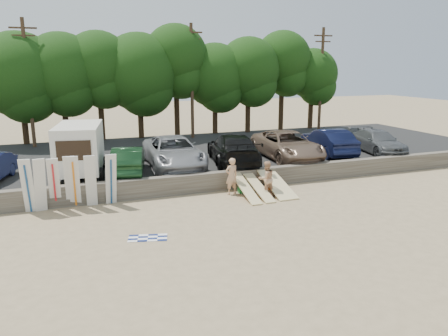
{
  "coord_description": "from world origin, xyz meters",
  "views": [
    {
      "loc": [
        -8.01,
        -18.16,
        6.57
      ],
      "look_at": [
        -0.11,
        3.0,
        1.19
      ],
      "focal_mm": 35.0,
      "sensor_mm": 36.0,
      "label": 1
    }
  ],
  "objects_px": {
    "car_4": "(287,145)",
    "car_5": "(328,141)",
    "beachgoer_a": "(232,176)",
    "box_trailer": "(80,147)",
    "car_2": "(174,152)",
    "beachgoer_b": "(266,179)",
    "car_1": "(128,160)",
    "cooler": "(242,190)",
    "car_6": "(378,142)",
    "car_3": "(233,149)"
  },
  "relations": [
    {
      "from": "car_1",
      "to": "box_trailer",
      "type": "bearing_deg",
      "value": -0.96
    },
    {
      "from": "box_trailer",
      "to": "car_2",
      "type": "distance_m",
      "value": 5.23
    },
    {
      "from": "car_4",
      "to": "beachgoer_a",
      "type": "height_order",
      "value": "car_4"
    },
    {
      "from": "car_1",
      "to": "cooler",
      "type": "relative_size",
      "value": 12.2
    },
    {
      "from": "car_2",
      "to": "car_3",
      "type": "distance_m",
      "value": 3.59
    },
    {
      "from": "car_2",
      "to": "car_5",
      "type": "bearing_deg",
      "value": 2.2
    },
    {
      "from": "car_1",
      "to": "car_4",
      "type": "bearing_deg",
      "value": -165.29
    },
    {
      "from": "car_4",
      "to": "car_5",
      "type": "xyz_separation_m",
      "value": [
        3.23,
        0.27,
        -0.01
      ]
    },
    {
      "from": "car_2",
      "to": "car_6",
      "type": "xyz_separation_m",
      "value": [
        14.04,
        -0.68,
        -0.13
      ]
    },
    {
      "from": "box_trailer",
      "to": "car_2",
      "type": "relative_size",
      "value": 0.73
    },
    {
      "from": "car_3",
      "to": "car_4",
      "type": "bearing_deg",
      "value": -166.88
    },
    {
      "from": "car_1",
      "to": "car_2",
      "type": "distance_m",
      "value": 2.87
    },
    {
      "from": "car_3",
      "to": "beachgoer_a",
      "type": "xyz_separation_m",
      "value": [
        -1.57,
        -3.78,
        -0.64
      ]
    },
    {
      "from": "car_2",
      "to": "beachgoer_b",
      "type": "distance_m",
      "value": 6.22
    },
    {
      "from": "car_1",
      "to": "car_5",
      "type": "bearing_deg",
      "value": -164.88
    },
    {
      "from": "car_5",
      "to": "cooler",
      "type": "height_order",
      "value": "car_5"
    },
    {
      "from": "car_2",
      "to": "beachgoer_b",
      "type": "relative_size",
      "value": 3.5
    },
    {
      "from": "car_5",
      "to": "beachgoer_a",
      "type": "distance_m",
      "value": 9.54
    },
    {
      "from": "car_1",
      "to": "car_6",
      "type": "distance_m",
      "value": 16.79
    },
    {
      "from": "box_trailer",
      "to": "car_4",
      "type": "xyz_separation_m",
      "value": [
        12.51,
        -0.01,
        -0.68
      ]
    },
    {
      "from": "car_2",
      "to": "car_4",
      "type": "distance_m",
      "value": 7.33
    },
    {
      "from": "beachgoer_a",
      "to": "cooler",
      "type": "bearing_deg",
      "value": 176.13
    },
    {
      "from": "car_2",
      "to": "car_6",
      "type": "bearing_deg",
      "value": -0.5
    },
    {
      "from": "car_4",
      "to": "cooler",
      "type": "height_order",
      "value": "car_4"
    },
    {
      "from": "car_6",
      "to": "beachgoer_b",
      "type": "bearing_deg",
      "value": -148.25
    },
    {
      "from": "beachgoer_a",
      "to": "car_4",
      "type": "bearing_deg",
      "value": -152.04
    },
    {
      "from": "car_3",
      "to": "cooler",
      "type": "height_order",
      "value": "car_3"
    },
    {
      "from": "car_6",
      "to": "beachgoer_a",
      "type": "bearing_deg",
      "value": -154.69
    },
    {
      "from": "car_5",
      "to": "car_2",
      "type": "bearing_deg",
      "value": 7.47
    },
    {
      "from": "car_2",
      "to": "beachgoer_a",
      "type": "height_order",
      "value": "car_2"
    },
    {
      "from": "box_trailer",
      "to": "cooler",
      "type": "xyz_separation_m",
      "value": [
        7.79,
        -3.87,
        -2.09
      ]
    },
    {
      "from": "box_trailer",
      "to": "car_2",
      "type": "height_order",
      "value": "box_trailer"
    },
    {
      "from": "beachgoer_a",
      "to": "car_1",
      "type": "bearing_deg",
      "value": -43.73
    },
    {
      "from": "car_2",
      "to": "cooler",
      "type": "relative_size",
      "value": 16.68
    },
    {
      "from": "car_3",
      "to": "beachgoer_a",
      "type": "relative_size",
      "value": 3.24
    },
    {
      "from": "box_trailer",
      "to": "car_5",
      "type": "height_order",
      "value": "box_trailer"
    },
    {
      "from": "box_trailer",
      "to": "car_6",
      "type": "relative_size",
      "value": 0.9
    },
    {
      "from": "car_4",
      "to": "beachgoer_a",
      "type": "relative_size",
      "value": 3.27
    },
    {
      "from": "car_1",
      "to": "beachgoer_b",
      "type": "relative_size",
      "value": 2.56
    },
    {
      "from": "car_3",
      "to": "beachgoer_a",
      "type": "bearing_deg",
      "value": 78.42
    },
    {
      "from": "beachgoer_a",
      "to": "car_6",
      "type": "bearing_deg",
      "value": -172.03
    },
    {
      "from": "car_1",
      "to": "beachgoer_a",
      "type": "xyz_separation_m",
      "value": [
        4.74,
        -3.37,
        -0.5
      ]
    },
    {
      "from": "car_1",
      "to": "beachgoer_b",
      "type": "distance_m",
      "value": 7.61
    },
    {
      "from": "car_6",
      "to": "beachgoer_a",
      "type": "xyz_separation_m",
      "value": [
        -12.05,
        -3.51,
        -0.49
      ]
    },
    {
      "from": "car_1",
      "to": "car_2",
      "type": "height_order",
      "value": "car_2"
    },
    {
      "from": "car_5",
      "to": "beachgoer_a",
      "type": "xyz_separation_m",
      "value": [
        -8.56,
        -4.18,
        -0.61
      ]
    },
    {
      "from": "car_5",
      "to": "cooler",
      "type": "relative_size",
      "value": 13.86
    },
    {
      "from": "car_5",
      "to": "car_6",
      "type": "bearing_deg",
      "value": 176.73
    },
    {
      "from": "car_2",
      "to": "car_5",
      "type": "relative_size",
      "value": 1.2
    },
    {
      "from": "car_3",
      "to": "car_4",
      "type": "relative_size",
      "value": 0.99
    }
  ]
}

